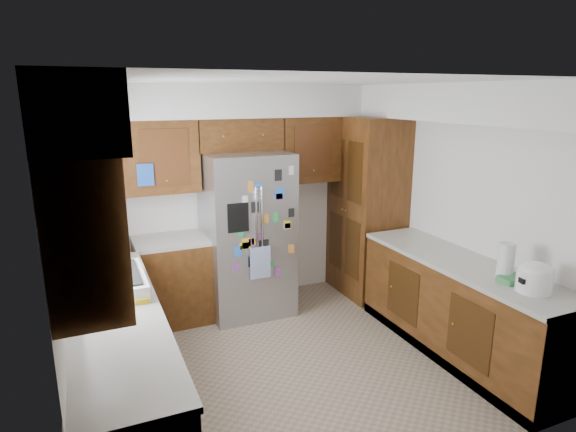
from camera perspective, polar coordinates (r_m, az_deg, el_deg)
The scene contains 12 objects.
floor at distance 4.65m, azimuth 0.43°, elevation -16.82°, with size 3.60×3.60×0.00m, color tan.
room_shell at distance 4.32m, azimuth -2.79°, elevation 6.55°, with size 3.64×3.24×2.52m.
left_counter_run at distance 4.17m, azimuth -17.68°, elevation -14.70°, with size 1.36×3.20×0.92m.
right_counter_run at distance 4.86m, azimuth 19.53°, elevation -10.62°, with size 0.63×2.25×0.92m.
pantry at distance 5.87m, azimuth 9.30°, elevation 1.02°, with size 0.60×0.90×2.15m, color #3B220B.
fridge at distance 5.32m, azimuth -4.84°, elevation -2.16°, with size 0.90×0.79×1.80m.
bridge_cabinet at distance 5.34m, azimuth -5.87°, elevation 9.62°, with size 0.96×0.34×0.35m, color #3B220B.
fridge_top_items at distance 5.27m, azimuth -5.81°, elevation 12.89°, with size 0.68×0.29×0.29m.
sink_assembly at distance 3.99m, azimuth -20.37°, elevation -7.40°, with size 0.52×0.72×0.37m.
left_counter_clutter at distance 4.68m, azimuth -20.82°, elevation -3.45°, with size 0.35×0.86×0.38m.
rice_cooker at distance 4.17m, azimuth 27.22°, elevation -6.37°, with size 0.28×0.27×0.24m.
paper_towel at distance 4.35m, azimuth 24.40°, elevation -4.89°, with size 0.13×0.13×0.30m, color white.
Camera 1 is at (-1.62, -3.64, 2.40)m, focal length 30.00 mm.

